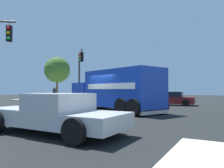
{
  "coord_description": "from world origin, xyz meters",
  "views": [
    {
      "loc": [
        12.89,
        7.77,
        1.51
      ],
      "look_at": [
        -0.45,
        0.39,
        1.9
      ],
      "focal_mm": 34.84,
      "sensor_mm": 36.0,
      "label": 1
    }
  ],
  "objects_px": {
    "pickup_silver": "(56,112)",
    "pedestrian_crossing": "(90,92)",
    "traffic_light_primary": "(80,69)",
    "sedan_maroon": "(171,99)",
    "shade_tree_near": "(57,70)",
    "delivery_truck": "(116,90)",
    "pedestrian_near_corner": "(54,92)"
  },
  "relations": [
    {
      "from": "delivery_truck",
      "to": "shade_tree_near",
      "type": "height_order",
      "value": "shade_tree_near"
    },
    {
      "from": "delivery_truck",
      "to": "shade_tree_near",
      "type": "relative_size",
      "value": 1.23
    },
    {
      "from": "shade_tree_near",
      "to": "pickup_silver",
      "type": "bearing_deg",
      "value": 43.09
    },
    {
      "from": "traffic_light_primary",
      "to": "sedan_maroon",
      "type": "xyz_separation_m",
      "value": [
        -2.2,
        9.35,
        -3.19
      ]
    },
    {
      "from": "traffic_light_primary",
      "to": "pickup_silver",
      "type": "xyz_separation_m",
      "value": [
        13.44,
        9.22,
        -3.09
      ]
    },
    {
      "from": "delivery_truck",
      "to": "pedestrian_crossing",
      "type": "height_order",
      "value": "delivery_truck"
    },
    {
      "from": "sedan_maroon",
      "to": "pedestrian_near_corner",
      "type": "height_order",
      "value": "pedestrian_near_corner"
    },
    {
      "from": "shade_tree_near",
      "to": "pedestrian_crossing",
      "type": "bearing_deg",
      "value": 112.69
    },
    {
      "from": "traffic_light_primary",
      "to": "pedestrian_near_corner",
      "type": "distance_m",
      "value": 10.0
    },
    {
      "from": "pedestrian_near_corner",
      "to": "delivery_truck",
      "type": "bearing_deg",
      "value": 56.66
    },
    {
      "from": "pickup_silver",
      "to": "pedestrian_crossing",
      "type": "xyz_separation_m",
      "value": [
        -22.72,
        -14.25,
        0.39
      ]
    },
    {
      "from": "delivery_truck",
      "to": "traffic_light_primary",
      "type": "xyz_separation_m",
      "value": [
        -5.56,
        -7.4,
        2.33
      ]
    },
    {
      "from": "traffic_light_primary",
      "to": "pedestrian_near_corner",
      "type": "height_order",
      "value": "traffic_light_primary"
    },
    {
      "from": "traffic_light_primary",
      "to": "shade_tree_near",
      "type": "bearing_deg",
      "value": -125.48
    },
    {
      "from": "pedestrian_crossing",
      "to": "shade_tree_near",
      "type": "distance_m",
      "value": 6.51
    },
    {
      "from": "pickup_silver",
      "to": "pedestrian_crossing",
      "type": "bearing_deg",
      "value": -147.9
    },
    {
      "from": "sedan_maroon",
      "to": "delivery_truck",
      "type": "bearing_deg",
      "value": -14.14
    },
    {
      "from": "pickup_silver",
      "to": "pedestrian_near_corner",
      "type": "distance_m",
      "value": 25.33
    },
    {
      "from": "delivery_truck",
      "to": "traffic_light_primary",
      "type": "distance_m",
      "value": 9.54
    },
    {
      "from": "delivery_truck",
      "to": "traffic_light_primary",
      "type": "relative_size",
      "value": 1.45
    },
    {
      "from": "pedestrian_crossing",
      "to": "shade_tree_near",
      "type": "bearing_deg",
      "value": -67.31
    },
    {
      "from": "pickup_silver",
      "to": "pedestrian_crossing",
      "type": "distance_m",
      "value": 26.82
    },
    {
      "from": "pedestrian_crossing",
      "to": "shade_tree_near",
      "type": "height_order",
      "value": "shade_tree_near"
    },
    {
      "from": "pedestrian_crossing",
      "to": "delivery_truck",
      "type": "bearing_deg",
      "value": 39.95
    },
    {
      "from": "sedan_maroon",
      "to": "pedestrian_near_corner",
      "type": "bearing_deg",
      "value": -98.37
    },
    {
      "from": "delivery_truck",
      "to": "traffic_light_primary",
      "type": "height_order",
      "value": "traffic_light_primary"
    },
    {
      "from": "traffic_light_primary",
      "to": "sedan_maroon",
      "type": "relative_size",
      "value": 1.27
    },
    {
      "from": "pedestrian_near_corner",
      "to": "pedestrian_crossing",
      "type": "relative_size",
      "value": 1.02
    },
    {
      "from": "sedan_maroon",
      "to": "pedestrian_near_corner",
      "type": "distance_m",
      "value": 17.9
    },
    {
      "from": "sedan_maroon",
      "to": "shade_tree_near",
      "type": "distance_m",
      "value": 20.45
    },
    {
      "from": "delivery_truck",
      "to": "shade_tree_near",
      "type": "xyz_separation_m",
      "value": [
        -12.74,
        -17.47,
        3.19
      ]
    },
    {
      "from": "pickup_silver",
      "to": "pedestrian_crossing",
      "type": "relative_size",
      "value": 3.06
    }
  ]
}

